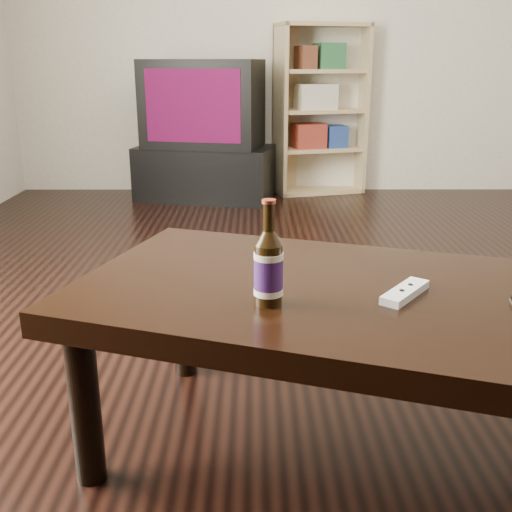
{
  "coord_description": "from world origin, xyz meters",
  "views": [
    {
      "loc": [
        -0.47,
        -2.22,
        1.08
      ],
      "look_at": [
        -0.47,
        -0.87,
        0.64
      ],
      "focal_mm": 42.0,
      "sensor_mm": 36.0,
      "label": 1
    }
  ],
  "objects_px": {
    "coffee_table": "(336,311)",
    "beer_bottle": "(268,268)",
    "tv_stand": "(205,173)",
    "tv": "(203,104)",
    "bookshelf": "(318,107)",
    "remote": "(405,292)"
  },
  "relations": [
    {
      "from": "remote",
      "to": "tv",
      "type": "bearing_deg",
      "value": 140.57
    },
    {
      "from": "bookshelf",
      "to": "tv_stand",
      "type": "bearing_deg",
      "value": -177.26
    },
    {
      "from": "tv_stand",
      "to": "beer_bottle",
      "type": "height_order",
      "value": "beer_bottle"
    },
    {
      "from": "tv",
      "to": "coffee_table",
      "type": "distance_m",
      "value": 3.45
    },
    {
      "from": "tv_stand",
      "to": "remote",
      "type": "xyz_separation_m",
      "value": [
        0.78,
        -3.45,
        0.31
      ]
    },
    {
      "from": "tv_stand",
      "to": "beer_bottle",
      "type": "bearing_deg",
      "value": -71.04
    },
    {
      "from": "tv_stand",
      "to": "tv",
      "type": "distance_m",
      "value": 0.55
    },
    {
      "from": "remote",
      "to": "coffee_table",
      "type": "bearing_deg",
      "value": -163.81
    },
    {
      "from": "tv",
      "to": "beer_bottle",
      "type": "bearing_deg",
      "value": -71.03
    },
    {
      "from": "bookshelf",
      "to": "remote",
      "type": "bearing_deg",
      "value": -107.46
    },
    {
      "from": "beer_bottle",
      "to": "bookshelf",
      "type": "bearing_deg",
      "value": 82.47
    },
    {
      "from": "beer_bottle",
      "to": "tv",
      "type": "bearing_deg",
      "value": 97.11
    },
    {
      "from": "tv",
      "to": "coffee_table",
      "type": "xyz_separation_m",
      "value": [
        0.62,
        -3.38,
        -0.32
      ]
    },
    {
      "from": "coffee_table",
      "to": "remote",
      "type": "xyz_separation_m",
      "value": [
        0.16,
        -0.06,
        0.08
      ]
    },
    {
      "from": "coffee_table",
      "to": "beer_bottle",
      "type": "relative_size",
      "value": 5.95
    },
    {
      "from": "coffee_table",
      "to": "beer_bottle",
      "type": "xyz_separation_m",
      "value": [
        -0.18,
        -0.11,
        0.16
      ]
    },
    {
      "from": "tv",
      "to": "coffee_table",
      "type": "height_order",
      "value": "tv"
    },
    {
      "from": "coffee_table",
      "to": "beer_bottle",
      "type": "height_order",
      "value": "beer_bottle"
    },
    {
      "from": "tv_stand",
      "to": "beer_bottle",
      "type": "xyz_separation_m",
      "value": [
        0.44,
        -3.5,
        0.39
      ]
    },
    {
      "from": "coffee_table",
      "to": "remote",
      "type": "bearing_deg",
      "value": -21.6
    },
    {
      "from": "beer_bottle",
      "to": "remote",
      "type": "xyz_separation_m",
      "value": [
        0.35,
        0.05,
        -0.08
      ]
    },
    {
      "from": "tv_stand",
      "to": "bookshelf",
      "type": "height_order",
      "value": "bookshelf"
    }
  ]
}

